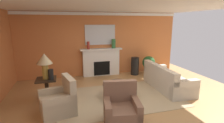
{
  "coord_description": "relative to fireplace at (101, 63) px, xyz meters",
  "views": [
    {
      "loc": [
        -1.49,
        -4.54,
        2.31
      ],
      "look_at": [
        0.09,
        1.0,
        1.0
      ],
      "focal_mm": 27.79,
      "sensor_mm": 36.0,
      "label": 1
    }
  ],
  "objects": [
    {
      "name": "ceiling_panel",
      "position": [
        -0.08,
        -2.41,
        2.19
      ],
      "size": [
        7.32,
        6.33,
        0.06
      ],
      "primitive_type": "cube",
      "color": "white"
    },
    {
      "name": "potted_plant",
      "position": [
        2.08,
        -0.44,
        -0.08
      ],
      "size": [
        0.56,
        0.56,
        0.83
      ],
      "color": "#A8754C",
      "rests_on": "ground_plane"
    },
    {
      "name": "vase_tall_corner",
      "position": [
        1.48,
        -0.3,
        -0.18
      ],
      "size": [
        0.35,
        0.35,
        0.79
      ],
      "primitive_type": "cylinder",
      "color": "black",
      "rests_on": "ground_plane"
    },
    {
      "name": "fireplace",
      "position": [
        0.0,
        0.0,
        0.0
      ],
      "size": [
        1.8,
        0.35,
        1.2
      ],
      "color": "white",
      "rests_on": "ground_plane"
    },
    {
      "name": "armchair_facing_fireplace",
      "position": [
        -0.36,
        -3.8,
        -0.26
      ],
      "size": [
        0.93,
        0.93,
        0.95
      ],
      "color": "brown",
      "rests_on": "ground_plane"
    },
    {
      "name": "armchair_near_window",
      "position": [
        -1.76,
        -2.94,
        -0.26
      ],
      "size": [
        0.97,
        0.97,
        0.95
      ],
      "color": "#C1B293",
      "rests_on": "ground_plane"
    },
    {
      "name": "sofa",
      "position": [
        1.87,
        -2.19,
        -0.27
      ],
      "size": [
        0.98,
        2.13,
        0.85
      ],
      "color": "beige",
      "rests_on": "ground_plane"
    },
    {
      "name": "area_rug",
      "position": [
        0.02,
        -2.46,
        -0.56
      ],
      "size": [
        3.71,
        2.32,
        0.01
      ],
      "primitive_type": "cube",
      "color": "tan",
      "rests_on": "ground_plane"
    },
    {
      "name": "vase_on_side_table",
      "position": [
        -1.96,
        -2.21,
        0.28
      ],
      "size": [
        0.15,
        0.15,
        0.3
      ],
      "primitive_type": "cylinder",
      "color": "black",
      "rests_on": "side_table"
    },
    {
      "name": "wall_fireplace",
      "position": [
        -0.08,
        0.21,
        0.8
      ],
      "size": [
        7.32,
        0.12,
        2.73
      ],
      "primitive_type": "cube",
      "color": "#CC723D",
      "rests_on": "ground_plane"
    },
    {
      "name": "coffee_table",
      "position": [
        0.02,
        -2.46,
        -0.23
      ],
      "size": [
        1.0,
        1.0,
        0.45
      ],
      "color": "#2D2319",
      "rests_on": "ground_plane"
    },
    {
      "name": "table_lamp",
      "position": [
        -2.11,
        -2.09,
        0.65
      ],
      "size": [
        0.44,
        0.44,
        0.75
      ],
      "color": "#B28E38",
      "rests_on": "side_table"
    },
    {
      "name": "crown_moulding",
      "position": [
        -0.08,
        0.13,
        2.08
      ],
      "size": [
        7.32,
        0.08,
        0.12
      ],
      "primitive_type": "cube",
      "color": "white"
    },
    {
      "name": "vase_mantel_right",
      "position": [
        0.55,
        -0.05,
        0.83
      ],
      "size": [
        0.17,
        0.17,
        0.39
      ],
      "primitive_type": "cylinder",
      "color": "#33703D",
      "rests_on": "fireplace"
    },
    {
      "name": "side_table",
      "position": [
        -2.11,
        -2.09,
        -0.17
      ],
      "size": [
        0.56,
        0.56,
        0.7
      ],
      "color": "#2D2319",
      "rests_on": "ground_plane"
    },
    {
      "name": "book_red_cover",
      "position": [
        0.09,
        -2.45,
        -0.1
      ],
      "size": [
        0.24,
        0.22,
        0.05
      ],
      "primitive_type": "cube",
      "rotation": [
        0.0,
        0.0,
        0.18
      ],
      "color": "navy",
      "rests_on": "coffee_table"
    },
    {
      "name": "mantel_mirror",
      "position": [
        0.0,
        0.12,
        1.21
      ],
      "size": [
        1.31,
        0.04,
        0.85
      ],
      "primitive_type": "cube",
      "color": "silver"
    },
    {
      "name": "vase_mantel_left",
      "position": [
        -0.55,
        -0.05,
        0.79
      ],
      "size": [
        0.11,
        0.11,
        0.32
      ],
      "primitive_type": "cylinder",
      "color": "#9E3328",
      "rests_on": "fireplace"
    },
    {
      "name": "ground_plane",
      "position": [
        -0.08,
        -2.71,
        -0.57
      ],
      "size": [
        8.73,
        8.73,
        0.0
      ],
      "primitive_type": "plane",
      "color": "tan"
    }
  ]
}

